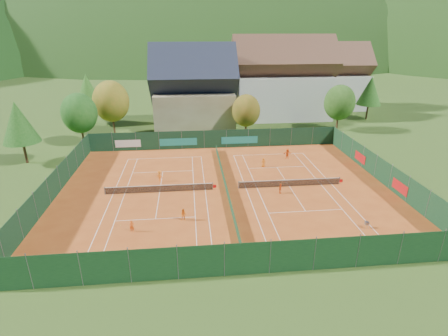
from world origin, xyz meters
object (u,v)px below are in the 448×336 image
player_left_far (160,176)px  player_right_far_b (287,154)px  player_left_mid (184,215)px  player_right_near (280,188)px  hotel_block_a (282,83)px  player_right_far_a (263,162)px  ball_hopper (367,223)px  hotel_block_b (330,80)px  player_left_near (132,226)px  chalet (194,93)px

player_left_far → player_right_far_b: size_ratio=0.95×
player_left_mid → player_right_near: (11.41, 5.21, -0.04)m
hotel_block_a → player_right_far_a: (-9.89, -29.20, -6.71)m
player_right_far_a → player_right_far_b: bearing=-135.0°
ball_hopper → player_right_near: 10.73m
hotel_block_b → player_left_mid: 62.19m
player_right_far_b → player_left_near: bearing=40.2°
hotel_block_a → ball_hopper: hotel_block_a is taller
player_right_near → hotel_block_b: bearing=1.4°
hotel_block_b → player_left_near: hotel_block_b is taller
player_left_near → player_left_mid: size_ratio=0.94×
chalet → player_right_far_b: 24.95m
player_left_near → player_right_far_b: (20.43, 18.42, 0.14)m
ball_hopper → player_right_far_b: size_ratio=0.52×
chalet → ball_hopper: (15.85, -40.32, -6.07)m
hotel_block_a → player_left_mid: (-21.07, -43.01, -6.71)m
hotel_block_b → ball_hopper: bearing=-107.5°
player_left_mid → player_right_near: 12.54m
player_right_near → hotel_block_a: bearing=14.4°
player_left_near → player_left_far: (1.86, 11.89, 0.10)m
chalet → hotel_block_b: (33.00, 14.00, -0.01)m
chalet → player_right_far_b: bearing=-56.5°
hotel_block_a → ball_hopper: size_ratio=27.00×
chalet → player_left_near: size_ratio=12.94×
player_left_mid → player_right_far_b: bearing=49.3°
player_right_far_a → player_left_near: bearing=53.8°
hotel_block_b → player_left_mid: size_ratio=12.91×
ball_hopper → hotel_block_b: bearing=72.5°
chalet → player_left_near: chalet is taller
ball_hopper → player_left_near: bearing=175.8°
ball_hopper → player_left_far: size_ratio=0.55×
player_left_near → player_right_near: size_ratio=0.99×
ball_hopper → player_left_near: (-22.88, 1.68, 0.07)m
hotel_block_b → hotel_block_a: bearing=-150.3°
chalet → player_right_near: 33.68m
player_right_near → player_right_far_a: size_ratio=0.95×
hotel_block_b → player_left_mid: (-35.07, -51.01, -5.95)m
chalet → player_right_near: chalet is taller
hotel_block_a → player_left_mid: bearing=-116.1°
hotel_block_a → ball_hopper: (-3.15, -46.32, -6.83)m
hotel_block_b → player_left_far: 56.14m
player_left_far → chalet: bearing=-69.7°
player_left_near → player_right_far_a: 22.33m
player_right_far_b → player_left_far: bearing=17.6°
hotel_block_a → player_left_near: bearing=-120.2°
player_right_far_b → player_right_near: bearing=68.9°
ball_hopper → player_right_far_a: bearing=111.5°
hotel_block_b → player_right_far_b: 39.86m
player_left_near → player_right_far_a: player_right_far_a is taller
player_left_far → hotel_block_a: bearing=-95.2°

